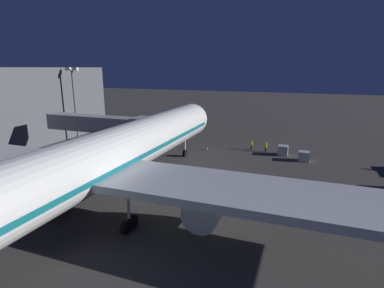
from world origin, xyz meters
The scene contains 10 objects.
ground_plane centered at (0.00, 0.00, 0.00)m, with size 320.00×320.00×0.00m, color #383533.
airliner_at_gate centered at (0.00, 9.90, 5.69)m, with size 56.17×62.86×18.55m.
jet_bridge centered at (10.70, -8.65, 5.84)m, with size 19.65×3.40×7.38m.
apron_floodlight_mast centered at (25.50, -18.28, 8.73)m, with size 2.90×0.50×14.70m.
baggage_container_mid_row centered at (-15.51, -21.63, 0.82)m, with size 1.68×1.79×1.64m, color #B7BABF.
baggage_container_far_row centered at (-18.97, -19.20, 0.78)m, with size 1.69×1.58×1.57m, color #B7BABF.
ground_crew_near_nose_gear centered at (-9.84, -23.11, 0.95)m, with size 0.40×0.40×1.72m.
ground_crew_by_tug centered at (-12.49, -22.70, 0.99)m, with size 0.40×0.40×1.80m.
traffic_cone_nose_port centered at (-2.20, -20.28, 0.28)m, with size 0.36×0.36×0.55m, color orange.
traffic_cone_nose_starboard centered at (2.20, -20.28, 0.28)m, with size 0.36×0.36×0.55m, color orange.
Camera 1 is at (-18.55, 31.05, 14.67)m, focal length 28.31 mm.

